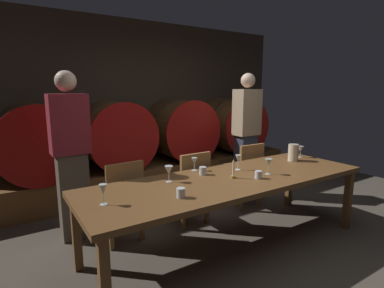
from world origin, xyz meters
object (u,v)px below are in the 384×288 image
at_px(chair_right, 246,172).
at_px(wine_glass_right, 268,163).
at_px(dining_table, 231,183).
at_px(cup_left, 181,193).
at_px(chair_center, 190,184).
at_px(wine_glass_far_right, 301,149).
at_px(chair_left, 122,197).
at_px(guest_left, 71,155).
at_px(wine_barrel_center_left, 115,135).
at_px(wine_glass_center_right, 238,159).
at_px(wine_glass_left, 169,171).
at_px(wine_barrel_center_right, 180,129).
at_px(pitcher, 293,153).
at_px(candle_center, 233,173).
at_px(cup_right, 258,175).
at_px(wine_glass_far_left, 103,190).
at_px(wine_barrel_far_left, 35,142).
at_px(wine_barrel_far_right, 231,125).
at_px(guest_right, 246,133).
at_px(cup_center, 203,171).
at_px(wine_glass_center_left, 194,161).

xyz_separation_m(chair_right, wine_glass_right, (-0.49, -0.85, 0.37)).
height_order(dining_table, cup_left, cup_left).
xyz_separation_m(chair_center, wine_glass_far_right, (1.37, -0.47, 0.35)).
distance_m(chair_left, guest_left, 0.69).
xyz_separation_m(wine_barrel_center_left, wine_glass_right, (0.84, -2.30, -0.06)).
bearing_deg(chair_left, guest_left, -46.24).
distance_m(chair_right, wine_glass_center_right, 0.92).
bearing_deg(wine_barrel_center_left, wine_glass_right, -70.01).
height_order(guest_left, wine_glass_left, guest_left).
distance_m(wine_barrel_center_right, wine_glass_center_right, 2.05).
height_order(chair_center, pitcher, pitcher).
xyz_separation_m(candle_center, cup_right, (0.20, -0.14, -0.01)).
bearing_deg(pitcher, cup_left, -168.99).
height_order(wine_glass_right, wine_glass_far_right, wine_glass_right).
bearing_deg(chair_left, wine_glass_far_right, 163.72).
relative_size(wine_barrel_center_right, wine_glass_far_left, 6.25).
bearing_deg(pitcher, wine_glass_far_left, -176.08).
bearing_deg(wine_glass_far_left, chair_left, 61.71).
distance_m(wine_barrel_center_right, chair_center, 1.73).
bearing_deg(cup_right, chair_center, 106.29).
xyz_separation_m(wine_glass_far_right, cup_right, (-1.12, -0.38, -0.07)).
bearing_deg(wine_glass_center_right, chair_left, 155.58).
bearing_deg(candle_center, wine_glass_center_right, 40.42).
bearing_deg(wine_barrel_center_right, wine_glass_center_right, -102.46).
height_order(wine_barrel_far_left, wine_glass_left, wine_barrel_far_left).
xyz_separation_m(wine_barrel_far_right, wine_glass_far_right, (-0.51, -1.97, -0.08)).
xyz_separation_m(guest_right, cup_right, (-1.02, -1.28, -0.17)).
height_order(wine_barrel_center_left, cup_left, wine_barrel_center_left).
xyz_separation_m(chair_right, wine_glass_left, (-1.47, -0.52, 0.36)).
bearing_deg(wine_glass_right, wine_barrel_center_left, 109.99).
bearing_deg(wine_barrel_center_left, dining_table, -78.75).
xyz_separation_m(chair_left, cup_center, (0.71, -0.46, 0.29)).
relative_size(pitcher, cup_center, 2.46).
relative_size(wine_glass_far_left, wine_glass_far_right, 1.11).
height_order(wine_barrel_far_left, chair_left, wine_barrel_far_left).
bearing_deg(wine_barrel_center_left, wine_glass_far_left, -110.76).
height_order(wine_glass_far_left, cup_left, wine_glass_far_left).
xyz_separation_m(guest_left, cup_center, (1.11, -0.83, -0.14)).
distance_m(wine_glass_far_left, wine_glass_left, 0.73).
height_order(wine_barrel_center_left, dining_table, wine_barrel_center_left).
bearing_deg(wine_barrel_far_right, wine_glass_center_left, -138.42).
xyz_separation_m(wine_barrel_far_right, dining_table, (-1.83, -2.18, -0.24)).
bearing_deg(guest_left, cup_center, 142.48).
height_order(wine_barrel_center_right, pitcher, wine_barrel_center_right).
height_order(guest_left, cup_right, guest_left).
distance_m(candle_center, wine_glass_left, 0.64).
xyz_separation_m(chair_center, pitcher, (1.14, -0.54, 0.35)).
bearing_deg(wine_barrel_far_left, wine_glass_far_right, -34.88).
bearing_deg(cup_center, pitcher, -4.33).
height_order(wine_barrel_center_right, guest_left, guest_left).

